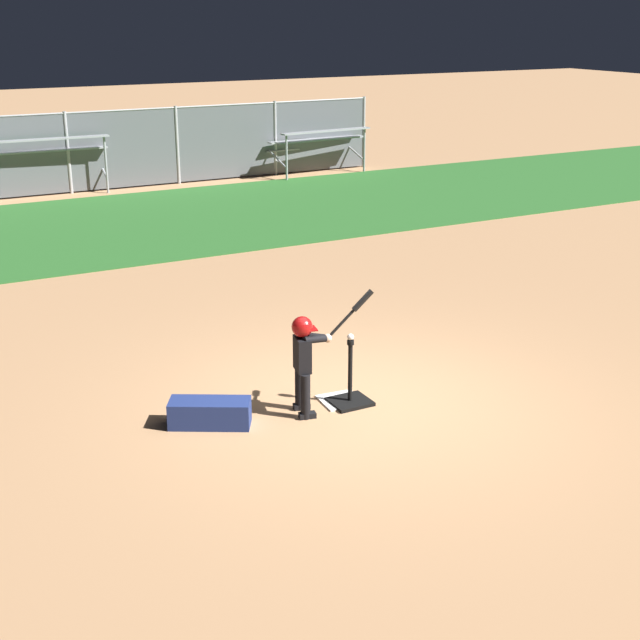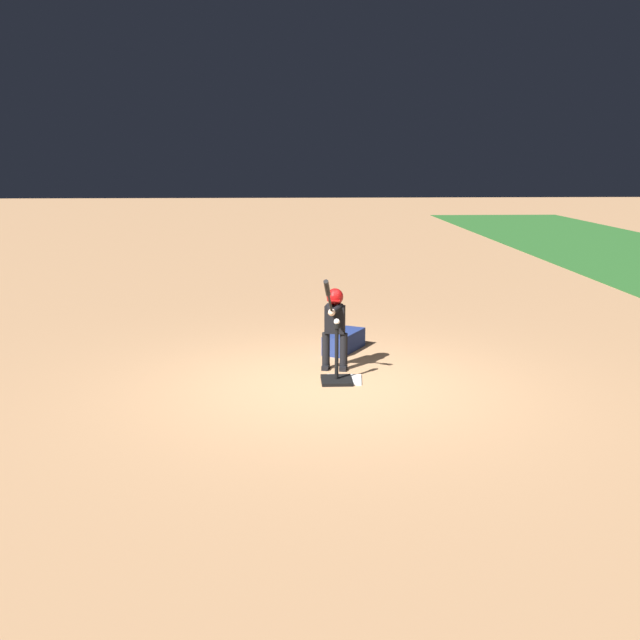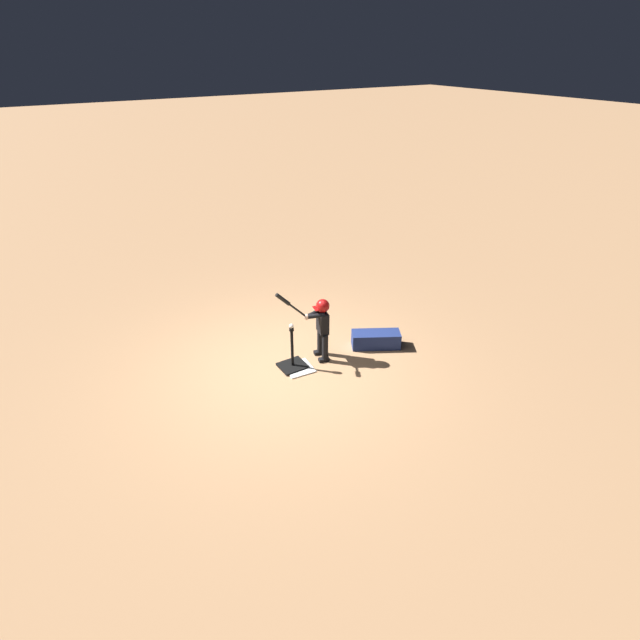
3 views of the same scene
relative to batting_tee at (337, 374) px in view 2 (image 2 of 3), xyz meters
name	(u,v)px [view 2 (image 2 of 3)]	position (x,y,z in m)	size (l,w,h in m)	color
ground_plane	(334,385)	(0.15, -0.05, -0.11)	(90.00, 90.00, 0.00)	#AD7F56
home_plate	(344,380)	(-0.06, 0.10, -0.10)	(0.44, 0.44, 0.02)	white
batting_tee	(337,374)	(0.00, 0.00, 0.00)	(0.43, 0.39, 0.74)	black
batter_child	(334,319)	(-0.54, 0.01, 0.60)	(0.88, 0.37, 1.34)	black
baseball	(337,322)	(0.00, 0.00, 0.68)	(0.07, 0.07, 0.07)	white
equipment_bag	(344,341)	(-1.56, 0.21, 0.03)	(0.84, 0.32, 0.28)	navy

